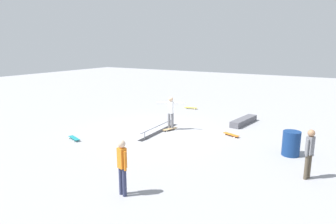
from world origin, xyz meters
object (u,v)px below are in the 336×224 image
bystander_grey_shirt (309,151)px  loose_skateboard_orange (231,134)px  skateboard_main (170,129)px  loose_skateboard_yellow (191,108)px  skate_ledge (244,121)px  grind_rail (159,129)px  skater_main (171,111)px  bystander_orange_shirt (122,164)px  trash_bin (291,143)px  loose_skateboard_teal (74,138)px

bystander_grey_shirt → loose_skateboard_orange: size_ratio=1.87×
skateboard_main → loose_skateboard_yellow: bearing=-144.5°
loose_skateboard_orange → skate_ledge: bearing=-64.8°
grind_rail → loose_skateboard_orange: size_ratio=3.82×
loose_skateboard_orange → skater_main: bearing=31.4°
skater_main → loose_skateboard_orange: (-0.50, 2.79, -0.85)m
grind_rail → loose_skateboard_orange: 3.27m
skateboard_main → skater_main: bearing=-148.5°
skater_main → loose_skateboard_orange: 2.96m
bystander_orange_shirt → trash_bin: size_ratio=1.71×
grind_rail → skateboard_main: size_ratio=3.81×
skateboard_main → trash_bin: 5.45m
skateboard_main → loose_skateboard_yellow: 5.04m
skater_main → skate_ledge: bearing=-153.4°
loose_skateboard_teal → trash_bin: 8.62m
grind_rail → skater_main: 1.02m
skate_ledge → skateboard_main: skate_ledge is taller
skateboard_main → loose_skateboard_teal: 4.30m
grind_rail → skateboard_main: (-0.48, 0.31, -0.07)m
loose_skateboard_teal → trash_bin: size_ratio=0.91×
skate_ledge → bystander_grey_shirt: bystander_grey_shirt is taller
grind_rail → loose_skateboard_yellow: (-5.35, -1.02, -0.07)m
loose_skateboard_teal → trash_bin: (-2.74, 8.17, 0.38)m
loose_skateboard_teal → skater_main: bearing=71.7°
skate_ledge → loose_skateboard_teal: (6.24, -5.37, -0.07)m
grind_rail → loose_skateboard_teal: 3.73m
loose_skateboard_teal → loose_skateboard_yellow: bearing=100.6°
skateboard_main → trash_bin: (0.56, 5.41, 0.38)m
skater_main → bystander_grey_shirt: 6.68m
skater_main → loose_skateboard_orange: bearing=169.6°
bystander_grey_shirt → trash_bin: bystander_grey_shirt is taller
bystander_orange_shirt → grind_rail: bearing=-50.7°
skate_ledge → skateboard_main: 3.93m
bystander_grey_shirt → bystander_orange_shirt: 5.47m
skate_ledge → skater_main: (2.83, -2.63, 0.77)m
grind_rail → bystander_grey_shirt: size_ratio=2.05×
grind_rail → skate_ledge: bearing=137.2°
skate_ledge → bystander_orange_shirt: bystander_orange_shirt is taller
loose_skateboard_yellow → bystander_orange_shirt: bearing=-82.3°
bystander_grey_shirt → loose_skateboard_teal: bystander_grey_shirt is taller
grind_rail → loose_skateboard_yellow: size_ratio=3.80×
skate_ledge → loose_skateboard_teal: 8.23m
grind_rail → loose_skateboard_yellow: bearing=-171.4°
loose_skateboard_yellow → skater_main: bearing=-84.3°
skateboard_main → bystander_grey_shirt: 6.66m
loose_skateboard_teal → trash_bin: trash_bin is taller
skate_ledge → skateboard_main: (2.94, -2.61, -0.07)m
bystander_orange_shirt → loose_skateboard_orange: bystander_orange_shirt is taller
bystander_orange_shirt → loose_skateboard_yellow: 11.43m
skate_ledge → loose_skateboard_orange: (2.33, 0.16, -0.07)m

